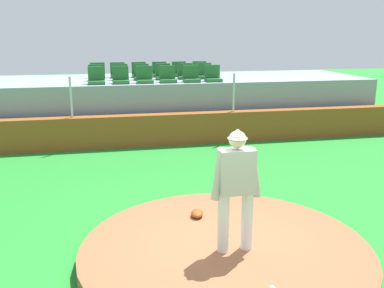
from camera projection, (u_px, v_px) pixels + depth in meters
ground_plane at (225, 259)px, 6.20m from camera, size 60.00×60.00×0.00m
pitchers_mound at (225, 252)px, 6.17m from camera, size 4.13×4.13×0.21m
pitcher at (236, 182)px, 5.77m from camera, size 0.71×0.27×1.73m
fielding_glove at (197, 213)px, 7.09m from camera, size 0.26×0.34×0.11m
brick_barrier at (161, 129)px, 12.41m from camera, size 15.57×0.40×0.90m
fence_post_left at (71, 97)px, 11.68m from camera, size 0.06×0.06×1.11m
fence_post_right at (234, 93)px, 12.58m from camera, size 0.06×0.06×1.11m
bleacher_platform at (152, 103)px, 14.52m from camera, size 14.23×3.75×1.68m
stadium_chair_0 at (97, 79)px, 12.66m from camera, size 0.48×0.44×0.50m
stadium_chair_1 at (121, 78)px, 12.81m from camera, size 0.48×0.44×0.50m
stadium_chair_2 at (145, 78)px, 12.93m from camera, size 0.48×0.44×0.50m
stadium_chair_3 at (168, 77)px, 13.08m from camera, size 0.48×0.44×0.50m
stadium_chair_4 at (191, 77)px, 13.19m from camera, size 0.48×0.44×0.50m
stadium_chair_5 at (213, 76)px, 13.33m from camera, size 0.48×0.44×0.50m
stadium_chair_6 at (96, 76)px, 13.50m from camera, size 0.48×0.44×0.50m
stadium_chair_7 at (120, 75)px, 13.66m from camera, size 0.48×0.44×0.50m
stadium_chair_8 at (142, 75)px, 13.79m from camera, size 0.48×0.44×0.50m
stadium_chair_9 at (163, 75)px, 13.91m from camera, size 0.48×0.44×0.50m
stadium_chair_10 at (185, 74)px, 14.08m from camera, size 0.48×0.44×0.50m
stadium_chair_11 at (205, 74)px, 14.21m from camera, size 0.48×0.44×0.50m
stadium_chair_12 at (98, 73)px, 14.38m from camera, size 0.48×0.44×0.50m
stadium_chair_13 at (118, 73)px, 14.47m from camera, size 0.48×0.44×0.50m
stadium_chair_14 at (139, 72)px, 14.63m from camera, size 0.48×0.44×0.50m
stadium_chair_15 at (160, 72)px, 14.77m from camera, size 0.48×0.44×0.50m
stadium_chair_16 at (179, 72)px, 14.89m from camera, size 0.48×0.44×0.50m
stadium_chair_17 at (200, 71)px, 15.05m from camera, size 0.48×0.44×0.50m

